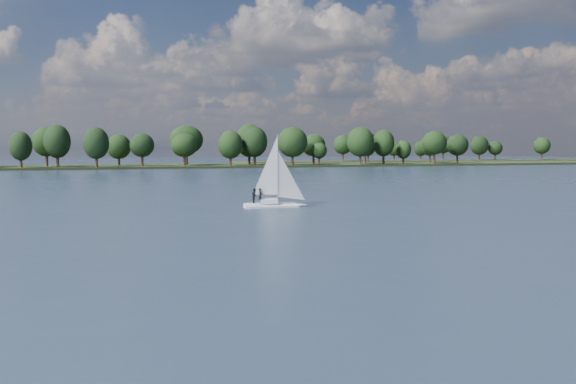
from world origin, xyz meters
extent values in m
plane|color=#233342|center=(0.00, 100.00, 0.00)|extent=(700.00, 700.00, 0.00)
cube|color=black|center=(0.00, 212.00, 0.00)|extent=(660.00, 40.00, 1.50)
cube|color=black|center=(160.00, 260.00, 0.00)|extent=(220.00, 30.00, 1.40)
cube|color=white|center=(-4.71, 52.45, 0.00)|extent=(6.65, 2.60, 0.76)
cube|color=white|center=(-4.71, 52.45, 0.76)|extent=(2.03, 1.37, 0.48)
cylinder|color=#B0B0B7|center=(-4.71, 52.45, 4.33)|extent=(0.11, 0.11, 7.62)
imported|color=black|center=(-6.12, 52.58, 1.37)|extent=(0.58, 0.70, 1.64)
imported|color=black|center=(-6.85, 52.29, 1.37)|extent=(0.87, 0.97, 1.64)
camera|label=1|loc=(-27.61, -15.15, 6.58)|focal=40.00mm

